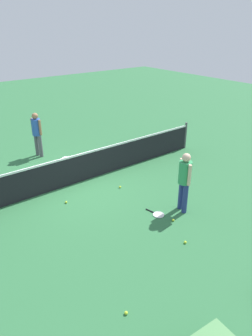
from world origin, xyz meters
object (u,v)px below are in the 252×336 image
tennis_ball_near_player (185,242)px  tennis_ball_by_net (173,220)px  player_far_side (37,131)px  tennis_ball_stray_left (66,202)px  player_near_side (185,178)px  tennis_racket_far_player (67,158)px  tennis_ball_baseline (120,187)px  tennis_ball_midcourt (126,313)px  tennis_racket_near_player (158,214)px

tennis_ball_near_player → tennis_ball_by_net: bearing=62.5°
player_far_side → tennis_ball_stray_left: bearing=-102.6°
player_near_side → tennis_racket_far_player: 5.34m
player_far_side → tennis_ball_by_net: (0.97, -6.26, -0.98)m
player_far_side → tennis_ball_baseline: (0.93, -3.97, -0.98)m
tennis_ball_by_net → tennis_ball_baseline: same height
tennis_racket_far_player → tennis_ball_midcourt: bearing=-109.7°
tennis_ball_midcourt → player_near_side: bearing=28.0°
tennis_racket_near_player → tennis_ball_by_net: size_ratio=9.17×
player_near_side → tennis_ball_midcourt: (-3.31, -1.76, -0.98)m
tennis_ball_near_player → tennis_ball_baseline: 3.13m
tennis_ball_midcourt → tennis_ball_baseline: 4.68m
tennis_racket_near_player → tennis_ball_baseline: 1.83m
player_near_side → tennis_racket_near_player: size_ratio=2.81×
player_near_side → player_far_side: same height
tennis_ball_stray_left → player_far_side: bearing=77.4°
player_near_side → tennis_racket_far_player: (-0.82, 5.19, -1.00)m
player_far_side → tennis_ball_stray_left: (-0.84, -3.75, -0.98)m
tennis_racket_far_player → tennis_ball_stray_left: bearing=-118.1°
tennis_ball_by_net → tennis_ball_stray_left: (-1.80, 2.51, 0.00)m
tennis_ball_baseline → player_near_side: bearing=-73.6°
player_far_side → tennis_ball_baseline: player_far_side is taller
tennis_ball_midcourt → tennis_racket_near_player: bearing=37.3°
tennis_racket_near_player → tennis_ball_near_player: size_ratio=9.17×
tennis_racket_near_player → tennis_ball_near_player: bearing=-103.5°
tennis_racket_far_player → tennis_ball_midcourt: (-2.48, -6.94, 0.02)m
player_near_side → tennis_ball_by_net: player_near_side is taller
tennis_racket_far_player → tennis_ball_midcourt: size_ratio=8.96×
tennis_racket_far_player → tennis_ball_near_player: bearing=-91.6°
player_far_side → tennis_ball_near_player: (0.54, -7.08, -0.98)m
tennis_ball_stray_left → tennis_ball_by_net: bearing=-54.3°
tennis_ball_midcourt → tennis_ball_by_net: bearing=29.2°
tennis_racket_near_player → player_far_side: bearing=98.3°
player_far_side → tennis_racket_near_player: bearing=-81.7°
tennis_racket_near_player → tennis_ball_midcourt: 3.29m
tennis_racket_near_player → tennis_ball_midcourt: tennis_ball_midcourt is taller
player_near_side → player_far_side: (-1.54, 6.03, 0.00)m
tennis_racket_near_player → tennis_ball_stray_left: tennis_ball_stray_left is taller
tennis_ball_baseline → tennis_ball_near_player: bearing=-97.2°
player_near_side → tennis_ball_stray_left: bearing=136.2°
tennis_racket_near_player → tennis_ball_by_net: (0.12, -0.47, 0.02)m
player_near_side → tennis_ball_baseline: (-0.61, 2.06, -0.98)m
player_far_side → tennis_ball_near_player: size_ratio=25.76×
tennis_ball_near_player → tennis_ball_stray_left: same height
tennis_racket_far_player → tennis_racket_near_player: bearing=-88.5°
player_near_side → tennis_racket_far_player: size_ratio=2.88×
player_far_side → tennis_ball_by_net: 6.41m
tennis_racket_near_player → tennis_ball_near_player: (-0.31, -1.28, 0.02)m
tennis_ball_baseline → tennis_racket_near_player: bearing=-92.6°
tennis_racket_far_player → tennis_ball_by_net: size_ratio=8.96×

